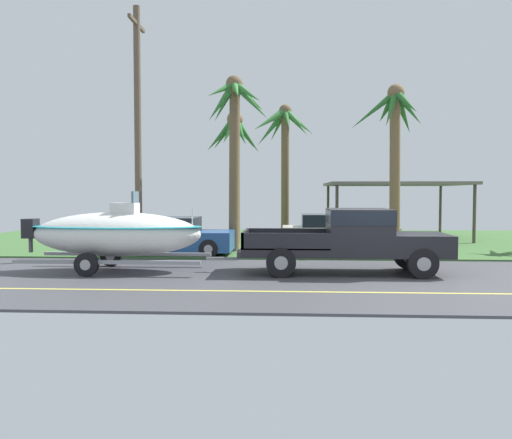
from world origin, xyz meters
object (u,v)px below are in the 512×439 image
object	(u,v)px
pickup_truck_towing	(357,237)
boat_on_trailer	(116,234)
carport_awning	(394,185)
utility_pole	(138,128)
palm_tree_far_right	(235,122)
palm_tree_far_left	(235,149)
parked_sedan_near	(338,231)
palm_tree_near_left	(284,139)
parked_sedan_far	(167,237)
palm_tree_mid	(395,132)

from	to	relation	value
pickup_truck_towing	boat_on_trailer	size ratio (longest dim) A/B	0.95
carport_awning	utility_pole	size ratio (longest dim) A/B	0.75
palm_tree_far_right	carport_awning	bearing A→B (deg)	40.38
palm_tree_far_left	utility_pole	xyz separation A→B (m)	(-2.90, -5.07, 0.32)
palm_tree_far_right	utility_pole	world-z (taller)	utility_pole
boat_on_trailer	palm_tree_far_right	bearing A→B (deg)	61.35
boat_on_trailer	utility_pole	distance (m)	4.80
parked_sedan_near	utility_pole	bearing A→B (deg)	-154.06
parked_sedan_near	palm_tree_near_left	xyz separation A→B (m)	(-2.27, 4.87, 4.28)
boat_on_trailer	palm_tree_near_left	xyz separation A→B (m)	(4.72, 11.77, 3.87)
boat_on_trailer	palm_tree_far_left	xyz separation A→B (m)	(2.62, 8.43, 3.09)
parked_sedan_far	boat_on_trailer	bearing A→B (deg)	-98.62
carport_awning	palm_tree_near_left	xyz separation A→B (m)	(-5.38, 0.33, 2.32)
palm_tree_far_left	utility_pole	bearing A→B (deg)	-119.79
palm_tree_near_left	pickup_truck_towing	bearing A→B (deg)	-79.56
pickup_truck_towing	carport_awning	size ratio (longest dim) A/B	0.91
boat_on_trailer	parked_sedan_far	distance (m)	4.00
parked_sedan_far	palm_tree_mid	bearing A→B (deg)	13.86
pickup_truck_towing	palm_tree_mid	bearing A→B (deg)	70.07
utility_pole	boat_on_trailer	bearing A→B (deg)	-85.17
palm_tree_far_left	palm_tree_mid	bearing A→B (deg)	-20.39
parked_sedan_near	palm_tree_far_left	world-z (taller)	palm_tree_far_left
palm_tree_mid	palm_tree_far_right	bearing A→B (deg)	-173.60
boat_on_trailer	palm_tree_mid	size ratio (longest dim) A/B	0.97
carport_awning	palm_tree_mid	bearing A→B (deg)	-100.70
pickup_truck_towing	carport_awning	distance (m)	11.99
boat_on_trailer	pickup_truck_towing	bearing A→B (deg)	0.00
parked_sedan_near	parked_sedan_far	xyz separation A→B (m)	(-6.39, -2.96, -0.00)
boat_on_trailer	palm_tree_mid	bearing A→B (deg)	33.60
pickup_truck_towing	carport_awning	bearing A→B (deg)	74.34
palm_tree_mid	palm_tree_far_left	distance (m)	6.90
palm_tree_mid	palm_tree_far_right	size ratio (longest dim) A/B	0.96
parked_sedan_far	parked_sedan_near	bearing A→B (deg)	24.87
pickup_truck_towing	carport_awning	world-z (taller)	carport_awning
parked_sedan_far	palm_tree_near_left	bearing A→B (deg)	62.27
pickup_truck_towing	palm_tree_mid	xyz separation A→B (m)	(2.19, 6.03, 3.60)
palm_tree_far_right	utility_pole	bearing A→B (deg)	-148.31
parked_sedan_near	palm_tree_far_right	world-z (taller)	palm_tree_far_right
boat_on_trailer	utility_pole	world-z (taller)	utility_pole
parked_sedan_near	palm_tree_far_right	size ratio (longest dim) A/B	0.69
parked_sedan_near	palm_tree_near_left	bearing A→B (deg)	115.00
pickup_truck_towing	palm_tree_mid	size ratio (longest dim) A/B	0.91
parked_sedan_near	carport_awning	bearing A→B (deg)	55.63
boat_on_trailer	parked_sedan_far	xyz separation A→B (m)	(0.60, 3.94, -0.41)
pickup_truck_towing	utility_pole	distance (m)	8.65
palm_tree_mid	palm_tree_far_right	world-z (taller)	palm_tree_far_right
boat_on_trailer	palm_tree_near_left	world-z (taller)	palm_tree_near_left
palm_tree_near_left	palm_tree_far_right	distance (m)	6.68
parked_sedan_far	palm_tree_mid	distance (m)	9.58
boat_on_trailer	palm_tree_mid	world-z (taller)	palm_tree_mid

